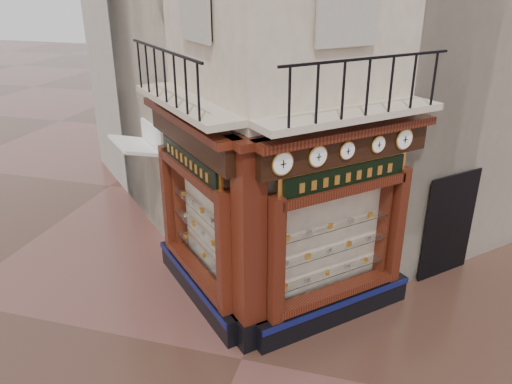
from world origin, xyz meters
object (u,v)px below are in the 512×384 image
(clock_a, at_px, (282,163))
(clock_b, at_px, (318,156))
(signboard_right, at_px, (346,176))
(corner_pilaster, at_px, (249,251))
(signboard_left, at_px, (189,161))
(awning, at_px, (144,240))
(clock_e, at_px, (404,139))
(clock_d, at_px, (378,144))
(clock_c, at_px, (347,151))

(clock_a, relative_size, clock_b, 1.08)
(signboard_right, bearing_deg, clock_b, -171.15)
(corner_pilaster, xyz_separation_m, signboard_left, (-1.46, 1.01, 1.15))
(clock_a, distance_m, awning, 6.41)
(signboard_right, bearing_deg, corner_pilaster, 169.75)
(clock_a, bearing_deg, clock_b, 0.00)
(corner_pilaster, relative_size, signboard_right, 1.98)
(clock_e, bearing_deg, awning, 123.36)
(signboard_left, relative_size, signboard_right, 0.99)
(corner_pilaster, distance_m, awning, 5.19)
(awning, xyz_separation_m, signboard_right, (5.20, -2.02, 3.10))
(corner_pilaster, xyz_separation_m, awning, (-3.74, 3.03, -1.95))
(clock_b, xyz_separation_m, clock_e, (1.34, 1.34, 0.00))
(clock_d, bearing_deg, signboard_right, 169.06)
(clock_d, bearing_deg, awning, 118.43)
(clock_a, bearing_deg, clock_d, 0.00)
(signboard_left, bearing_deg, awning, 3.46)
(clock_c, relative_size, signboard_right, 0.16)
(clock_a, bearing_deg, signboard_right, 4.57)
(clock_d, relative_size, signboard_left, 0.16)
(clock_d, relative_size, awning, 0.21)
(clock_a, height_order, clock_e, clock_a)
(awning, bearing_deg, corner_pilaster, -174.04)
(clock_a, xyz_separation_m, clock_d, (1.38, 1.38, 0.00))
(clock_e, bearing_deg, signboard_left, 146.18)
(clock_c, distance_m, signboard_right, 0.54)
(awning, bearing_deg, clock_b, -163.54)
(clock_c, bearing_deg, clock_e, 0.00)
(clock_e, relative_size, signboard_left, 0.20)
(corner_pilaster, height_order, clock_b, corner_pilaster)
(clock_e, xyz_separation_m, signboard_left, (-3.84, -0.76, -0.52))
(clock_d, bearing_deg, corner_pilaster, 169.58)
(clock_a, distance_m, clock_d, 1.96)
(clock_b, distance_m, clock_d, 1.28)
(awning, bearing_deg, signboard_right, -156.20)
(clock_c, relative_size, clock_e, 0.81)
(clock_e, bearing_deg, clock_a, -180.00)
(signboard_left, bearing_deg, clock_c, -138.02)
(clock_a, xyz_separation_m, clock_e, (1.82, 1.82, -0.00))
(clock_c, bearing_deg, clock_d, 0.00)
(clock_e, height_order, awning, clock_e)
(corner_pilaster, bearing_deg, clock_b, -22.32)
(clock_c, distance_m, clock_d, 0.68)
(clock_d, xyz_separation_m, signboard_left, (-3.40, -0.33, -0.52))
(clock_b, height_order, signboard_right, clock_b)
(corner_pilaster, height_order, signboard_right, corner_pilaster)
(awning, xyz_separation_m, signboard_left, (2.28, -2.02, 3.10))
(clock_b, bearing_deg, clock_a, -180.00)
(corner_pilaster, distance_m, clock_b, 2.02)
(clock_b, distance_m, signboard_right, 0.89)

